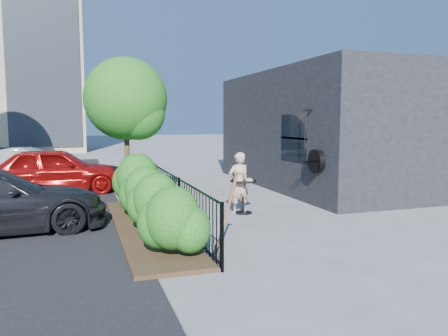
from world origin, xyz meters
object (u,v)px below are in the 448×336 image
object	(u,v)px
cafe_table	(243,191)
shovel	(225,220)
patio_tree	(129,104)
woman	(239,183)
car_red	(56,170)
car_silver	(31,165)

from	to	relation	value
cafe_table	shovel	size ratio (longest dim) A/B	0.59
patio_tree	woman	bearing A→B (deg)	-36.42
cafe_table	car_red	size ratio (longest dim) A/B	0.21
car_red	car_silver	distance (m)	2.88
patio_tree	car_silver	distance (m)	6.77
car_red	patio_tree	bearing A→B (deg)	-143.28
patio_tree	shovel	world-z (taller)	patio_tree
patio_tree	woman	distance (m)	3.66
shovel	car_red	xyz separation A→B (m)	(-3.00, 8.15, 0.07)
patio_tree	cafe_table	distance (m)	3.86
cafe_table	car_red	xyz separation A→B (m)	(-4.60, 4.86, 0.16)
car_red	car_silver	world-z (taller)	car_red
patio_tree	cafe_table	bearing A→B (deg)	-36.07
cafe_table	car_red	bearing A→B (deg)	133.42
patio_tree	car_silver	world-z (taller)	patio_tree
patio_tree	woman	xyz separation A→B (m)	(2.47, -1.82, -1.99)
cafe_table	car_silver	distance (m)	9.40
car_silver	car_red	bearing A→B (deg)	-154.68
shovel	car_red	world-z (taller)	shovel
woman	shovel	world-z (taller)	woman
patio_tree	cafe_table	xyz separation A→B (m)	(2.57, -1.87, -2.19)
patio_tree	car_red	distance (m)	4.14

